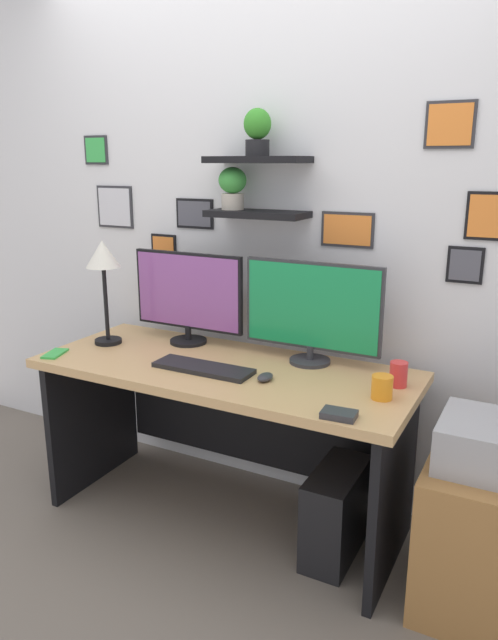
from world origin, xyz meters
TOP-DOWN VIEW (x-y plane):
  - ground_plane at (0.00, 0.00)m, footprint 8.00×8.00m
  - back_wall_assembly at (-0.00, 0.44)m, footprint 4.40×0.24m
  - desk at (0.00, 0.06)m, footprint 1.66×0.68m
  - monitor_left at (-0.32, 0.22)m, footprint 0.58×0.18m
  - monitor_right at (0.32, 0.22)m, footprint 0.62×0.18m
  - keyboard at (-0.05, -0.09)m, footprint 0.44×0.14m
  - computer_mouse at (0.24, -0.08)m, footprint 0.06×0.09m
  - desk_lamp at (-0.66, 0.02)m, footprint 0.16×0.16m
  - cell_phone at (-0.76, -0.23)m, footprint 0.11×0.15m
  - coffee_mug at (0.71, -0.04)m, footprint 0.08×0.08m
  - pen_cup at (0.73, 0.11)m, footprint 0.07×0.07m
  - scissors_tray at (0.63, -0.28)m, footprint 0.13×0.09m
  - drawer_cabinet at (1.12, -0.04)m, footprint 0.44×0.50m
  - printer at (1.12, -0.04)m, footprint 0.38×0.34m
  - computer_tower_right at (0.54, -0.01)m, footprint 0.18×0.40m

SIDE VIEW (x-z plane):
  - ground_plane at x=0.00m, z-range 0.00..0.00m
  - computer_tower_right at x=0.54m, z-range 0.00..0.38m
  - drawer_cabinet at x=1.12m, z-range 0.00..0.57m
  - desk at x=0.00m, z-range 0.17..0.92m
  - printer at x=1.12m, z-range 0.57..0.74m
  - cell_phone at x=-0.76m, z-range 0.75..0.76m
  - keyboard at x=-0.05m, z-range 0.75..0.77m
  - scissors_tray at x=0.63m, z-range 0.75..0.77m
  - computer_mouse at x=0.24m, z-range 0.75..0.78m
  - coffee_mug at x=0.71m, z-range 0.75..0.84m
  - pen_cup at x=0.73m, z-range 0.75..0.85m
  - monitor_left at x=-0.32m, z-range 0.76..1.21m
  - monitor_right at x=0.32m, z-range 0.76..1.21m
  - desk_lamp at x=-0.66m, z-range 0.89..1.39m
  - back_wall_assembly at x=0.00m, z-range 0.01..2.71m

